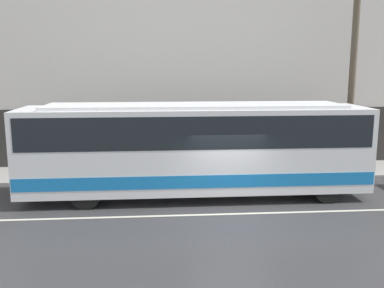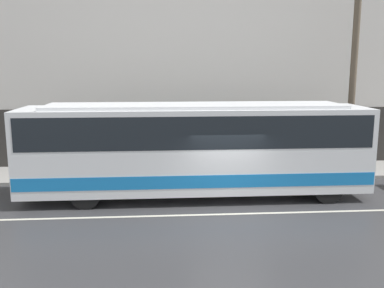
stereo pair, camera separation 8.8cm
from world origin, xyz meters
TOP-DOWN VIEW (x-y plane):
  - ground_plane at (0.00, 0.00)m, footprint 60.00×60.00m
  - sidewalk at (0.00, 5.46)m, footprint 60.00×2.92m
  - building_facade at (0.00, 7.07)m, footprint 60.00×0.35m
  - lane_stripe at (0.00, 0.00)m, footprint 54.00×0.14m
  - transit_bus at (-0.99, 2.04)m, footprint 12.41×2.58m
  - utility_pole_near at (5.97, 4.68)m, footprint 0.29×0.29m

SIDE VIEW (x-z plane):
  - ground_plane at x=0.00m, z-range 0.00..0.00m
  - lane_stripe at x=0.00m, z-range 0.00..0.01m
  - sidewalk at x=0.00m, z-range 0.00..0.12m
  - transit_bus at x=-0.99m, z-range 0.22..3.64m
  - utility_pole_near at x=5.97m, z-range 0.12..9.04m
  - building_facade at x=0.00m, z-range -0.21..11.93m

